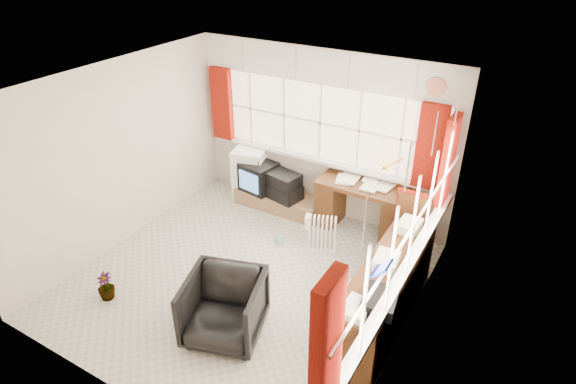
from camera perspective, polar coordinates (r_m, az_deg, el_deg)
name	(u,v)px	position (r m, az deg, el deg)	size (l,w,h in m)	color
ground	(247,279)	(6.23, -4.91, -10.25)	(4.00, 4.00, 0.00)	beige
room_walls	(241,174)	(5.40, -5.58, 2.09)	(4.00, 4.00, 4.00)	beige
window_back	(318,155)	(7.14, 3.63, 4.35)	(3.70, 0.12, 3.60)	#FFE6C9
window_right	(404,269)	(4.99, 13.55, -8.83)	(0.12, 3.70, 3.60)	#FFE6C9
curtains	(350,165)	(5.74, 7.41, 3.22)	(3.83, 3.83, 1.15)	#941E08
overhead_cabinets	(362,99)	(5.47, 8.71, 10.80)	(3.98, 3.98, 0.48)	white
desk	(364,204)	(6.99, 8.97, -1.46)	(1.32, 0.66, 0.80)	#592F15
desk_lamp	(401,165)	(6.77, 13.26, 3.11)	(0.18, 0.16, 0.42)	#FEAB0A
task_chair	(407,230)	(6.29, 13.97, -4.35)	(0.45, 0.48, 1.06)	black
office_chair	(224,308)	(5.32, -7.59, -13.48)	(0.80, 0.82, 0.74)	black
radiator	(322,238)	(6.55, 4.07, -5.45)	(0.41, 0.27, 0.57)	white
credenza	(385,293)	(5.53, 11.39, -11.60)	(0.50, 2.00, 0.85)	#592F15
file_tray	(380,301)	(4.77, 10.83, -12.60)	(0.31, 0.40, 0.13)	black
tv_bench	(279,200)	(7.59, -1.04, -1.00)	(1.40, 0.50, 0.25)	#926A49
crt_tv	(259,176)	(7.55, -3.48, 1.85)	(0.57, 0.54, 0.45)	black
hifi_stack	(282,186)	(7.33, -0.66, 0.76)	(0.64, 0.48, 0.41)	black
mini_fridge	(251,173)	(7.78, -4.44, 2.24)	(0.60, 0.60, 0.84)	white
spray_bottle_a	(294,204)	(7.42, 0.75, -1.46)	(0.12, 0.12, 0.31)	white
spray_bottle_b	(280,237)	(6.79, -1.00, -5.40)	(0.08, 0.08, 0.18)	#8FD5C6
flower_vase	(106,286)	(6.22, -20.80, -10.39)	(0.20, 0.20, 0.36)	black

